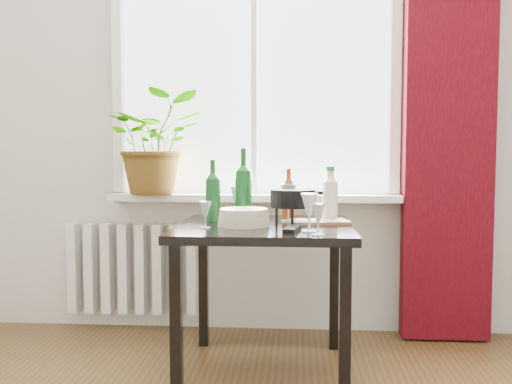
# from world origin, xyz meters

# --- Properties ---
(window) EXTENTS (1.72, 0.08, 1.62)m
(window) POSITION_xyz_m (0.00, 2.22, 1.60)
(window) COLOR white
(window) RESTS_ON ground
(windowsill) EXTENTS (1.72, 0.20, 0.04)m
(windowsill) POSITION_xyz_m (0.00, 2.15, 0.82)
(windowsill) COLOR white
(windowsill) RESTS_ON ground
(curtain) EXTENTS (0.50, 0.12, 2.56)m
(curtain) POSITION_xyz_m (1.12, 2.12, 1.30)
(curtain) COLOR #39050C
(curtain) RESTS_ON ground
(radiator) EXTENTS (0.80, 0.10, 0.55)m
(radiator) POSITION_xyz_m (-0.75, 2.18, 0.38)
(radiator) COLOR white
(radiator) RESTS_ON ground
(table) EXTENTS (0.85, 0.85, 0.74)m
(table) POSITION_xyz_m (0.10, 1.55, 0.65)
(table) COLOR black
(table) RESTS_ON ground
(potted_plant) EXTENTS (0.67, 0.62, 0.61)m
(potted_plant) POSITION_xyz_m (-0.58, 2.10, 1.15)
(potted_plant) COLOR #33751F
(potted_plant) RESTS_ON windowsill
(wine_bottle_left) EXTENTS (0.09, 0.09, 0.32)m
(wine_bottle_left) POSITION_xyz_m (-0.17, 1.68, 0.90)
(wine_bottle_left) COLOR #0D441A
(wine_bottle_left) RESTS_ON table
(wine_bottle_right) EXTENTS (0.11, 0.11, 0.38)m
(wine_bottle_right) POSITION_xyz_m (-0.02, 1.76, 0.93)
(wine_bottle_right) COLOR #0C4115
(wine_bottle_right) RESTS_ON table
(bottle_amber) EXTENTS (0.09, 0.09, 0.28)m
(bottle_amber) POSITION_xyz_m (0.21, 1.73, 0.88)
(bottle_amber) COLOR maroon
(bottle_amber) RESTS_ON table
(cleaning_bottle) EXTENTS (0.10, 0.10, 0.28)m
(cleaning_bottle) POSITION_xyz_m (0.43, 1.74, 0.88)
(cleaning_bottle) COLOR silver
(cleaning_bottle) RESTS_ON table
(wineglass_front_right) EXTENTS (0.09, 0.09, 0.18)m
(wineglass_front_right) POSITION_xyz_m (0.31, 1.30, 0.83)
(wineglass_front_right) COLOR white
(wineglass_front_right) RESTS_ON table
(wineglass_far_right) EXTENTS (0.08, 0.08, 0.14)m
(wineglass_far_right) POSITION_xyz_m (0.35, 1.20, 0.81)
(wineglass_far_right) COLOR silver
(wineglass_far_right) RESTS_ON table
(wineglass_back_center) EXTENTS (0.11, 0.11, 0.20)m
(wineglass_back_center) POSITION_xyz_m (0.21, 1.69, 0.84)
(wineglass_back_center) COLOR silver
(wineglass_back_center) RESTS_ON table
(wineglass_back_left) EXTENTS (0.09, 0.09, 0.17)m
(wineglass_back_left) POSITION_xyz_m (-0.08, 1.89, 0.83)
(wineglass_back_left) COLOR silver
(wineglass_back_left) RESTS_ON table
(wineglass_front_left) EXTENTS (0.07, 0.07, 0.13)m
(wineglass_front_left) POSITION_xyz_m (-0.17, 1.39, 0.80)
(wineglass_front_left) COLOR silver
(wineglass_front_left) RESTS_ON table
(plate_stack) EXTENTS (0.31, 0.31, 0.08)m
(plate_stack) POSITION_xyz_m (0.00, 1.49, 0.78)
(plate_stack) COLOR beige
(plate_stack) RESTS_ON table
(fondue_pot) EXTENTS (0.30, 0.27, 0.17)m
(fondue_pot) POSITION_xyz_m (0.24, 1.59, 0.83)
(fondue_pot) COLOR black
(fondue_pot) RESTS_ON table
(tv_remote) EXTENTS (0.08, 0.19, 0.02)m
(tv_remote) POSITION_xyz_m (0.24, 1.33, 0.75)
(tv_remote) COLOR black
(tv_remote) RESTS_ON table
(cutting_board) EXTENTS (0.31, 0.23, 0.02)m
(cutting_board) POSITION_xyz_m (0.37, 1.62, 0.75)
(cutting_board) COLOR #8D5D3F
(cutting_board) RESTS_ON table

